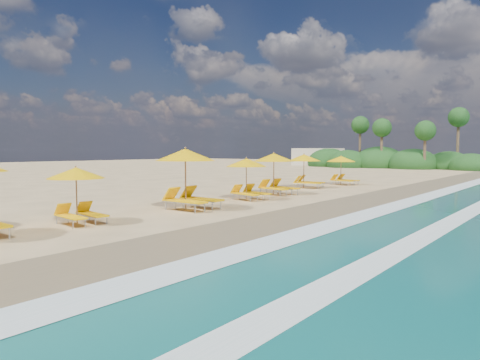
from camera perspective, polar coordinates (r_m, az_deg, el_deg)
The scene contains 11 objects.
ground at distance 19.56m, azimuth 0.00°, elevation -3.51°, with size 160.00×160.00×0.00m, color #D2B27B.
wet_sand at distance 17.38m, azimuth 10.40°, elevation -4.51°, with size 4.00×160.00×0.01m, color olive.
surf_foam at distance 16.29m, azimuth 18.84°, elevation -5.15°, with size 4.00×160.00×0.01m.
station_2 at distance 15.92m, azimuth -20.49°, elevation -1.41°, with size 2.31×2.17×2.01m.
station_3 at distance 18.65m, azimuth -6.74°, elevation 0.72°, with size 2.88×2.66×2.68m.
station_4 at distance 22.14m, azimuth 1.11°, elevation 0.54°, with size 2.64×2.54×2.17m.
station_5 at distance 24.83m, azimuth 4.77°, elevation 1.23°, with size 2.91×2.78×2.43m.
station_6 at distance 29.39m, azimuth 8.73°, elevation 1.50°, with size 2.82×2.71×2.32m.
station_7 at distance 32.46m, azimuth 13.38°, elevation 1.51°, with size 2.57×2.45×2.16m.
treeline at distance 64.57m, azimuth 18.61°, elevation 2.41°, with size 25.80×8.80×9.74m.
beach_building at distance 71.79m, azimuth 10.21°, elevation 3.01°, with size 7.00×5.00×2.80m, color beige.
Camera 1 is at (12.09, -15.17, 2.56)m, focal length 32.42 mm.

